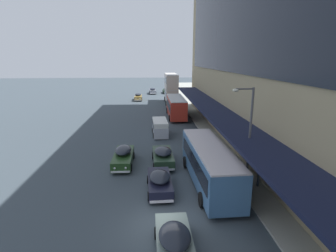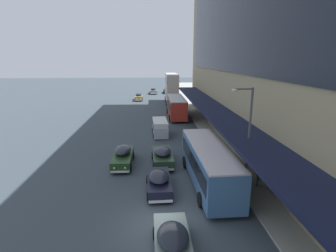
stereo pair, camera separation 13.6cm
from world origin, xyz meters
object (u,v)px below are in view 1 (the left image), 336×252
object	(u,v)px
sedan_lead_mid	(153,91)
sedan_far_back	(123,156)
street_lamp	(248,133)
sedan_oncoming_front	(174,242)
sedan_second_near	(138,97)
fire_hydrant	(210,137)
transit_bus_kerbside_far	(171,88)
pedestrian_at_kerb	(259,173)
sedan_trailing_mid	(166,91)
sedan_lead_near	(163,156)
transit_bus_kerbside_front	(209,163)
sedan_trailing_near	(160,182)
vw_van	(160,127)
transit_bus_kerbside_rear	(176,106)

from	to	relation	value
sedan_lead_mid	sedan_far_back	world-z (taller)	sedan_far_back
sedan_far_back	street_lamp	xyz separation A→B (m)	(9.18, -5.71, 3.63)
sedan_oncoming_front	sedan_far_back	xyz separation A→B (m)	(-3.60, 11.73, 0.04)
sedan_second_near	sedan_oncoming_front	size ratio (longest dim) A/B	1.04
sedan_lead_mid	sedan_far_back	size ratio (longest dim) A/B	0.98
sedan_oncoming_front	fire_hydrant	distance (m)	18.92
transit_bus_kerbside_far	pedestrian_at_kerb	xyz separation A→B (m)	(3.54, -38.47, -2.18)
sedan_trailing_mid	street_lamp	bearing A→B (deg)	-87.64
transit_bus_kerbside_far	fire_hydrant	bearing A→B (deg)	-84.88
transit_bus_kerbside_far	sedan_second_near	xyz separation A→B (m)	(-7.25, 4.52, -2.56)
transit_bus_kerbside_far	sedan_lead_near	bearing A→B (deg)	-95.72
transit_bus_kerbside_front	pedestrian_at_kerb	bearing A→B (deg)	-12.30
pedestrian_at_kerb	street_lamp	xyz separation A→B (m)	(-1.31, -0.57, 3.25)
sedan_second_near	street_lamp	xyz separation A→B (m)	(9.48, -43.55, 3.64)
sedan_second_near	sedan_trailing_near	bearing A→B (deg)	-85.46
vw_van	sedan_second_near	bearing A→B (deg)	97.92
transit_bus_kerbside_far	sedan_oncoming_front	distance (m)	45.25
sedan_trailing_mid	street_lamp	size ratio (longest dim) A/B	0.64
sedan_trailing_near	sedan_lead_near	distance (m)	5.12
transit_bus_kerbside_rear	sedan_trailing_mid	xyz separation A→B (m)	(0.20, 30.61, -1.16)
street_lamp	transit_bus_kerbside_far	bearing A→B (deg)	93.27
sedan_oncoming_front	street_lamp	xyz separation A→B (m)	(5.58, 6.02, 3.68)
vw_van	street_lamp	size ratio (longest dim) A/B	0.62
street_lamp	fire_hydrant	bearing A→B (deg)	89.06
pedestrian_at_kerb	street_lamp	world-z (taller)	street_lamp
sedan_lead_mid	sedan_trailing_mid	xyz separation A→B (m)	(3.75, 0.90, -0.08)
transit_bus_kerbside_far	sedan_lead_near	distance (m)	33.74
vw_van	fire_hydrant	distance (m)	6.46
sedan_oncoming_front	fire_hydrant	world-z (taller)	sedan_oncoming_front
vw_van	street_lamp	bearing A→B (deg)	-69.82
sedan_far_back	street_lamp	size ratio (longest dim) A/B	0.67
sedan_far_back	vw_van	size ratio (longest dim) A/B	1.08
sedan_oncoming_front	sedan_far_back	bearing A→B (deg)	107.08
transit_bus_kerbside_rear	sedan_far_back	size ratio (longest dim) A/B	1.94
sedan_far_back	transit_bus_kerbside_front	bearing A→B (deg)	-32.26
transit_bus_kerbside_far	fire_hydrant	size ratio (longest dim) A/B	13.16
sedan_trailing_mid	fire_hydrant	xyz separation A→B (m)	(2.49, -43.75, -0.22)
sedan_trailing_mid	sedan_trailing_near	xyz separation A→B (m)	(-3.76, -55.27, 0.04)
sedan_oncoming_front	street_lamp	distance (m)	8.99
sedan_trailing_mid	fire_hydrant	bearing A→B (deg)	-86.74
sedan_trailing_mid	pedestrian_at_kerb	world-z (taller)	pedestrian_at_kerb
sedan_trailing_near	pedestrian_at_kerb	world-z (taller)	pedestrian_at_kerb
transit_bus_kerbside_rear	fire_hydrant	bearing A→B (deg)	-78.43
sedan_lead_near	transit_bus_kerbside_far	bearing A→B (deg)	84.28
sedan_second_near	sedan_lead_near	size ratio (longest dim) A/B	1.00
sedan_oncoming_front	transit_bus_kerbside_front	bearing A→B (deg)	65.82
sedan_oncoming_front	sedan_second_near	bearing A→B (deg)	94.50
sedan_far_back	street_lamp	bearing A→B (deg)	-31.87
sedan_lead_near	street_lamp	size ratio (longest dim) A/B	0.62
transit_bus_kerbside_front	transit_bus_kerbside_far	xyz separation A→B (m)	(0.04, 37.69, 1.58)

